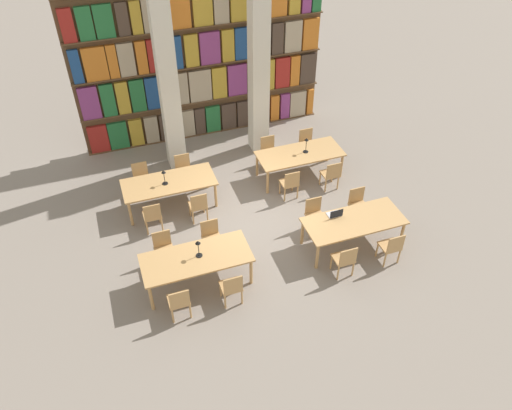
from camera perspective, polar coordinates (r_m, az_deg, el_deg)
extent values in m
plane|color=gray|center=(12.33, -0.22, -2.03)|extent=(40.00, 40.00, 0.00)
cube|color=brown|center=(14.54, -6.35, 17.62)|extent=(7.18, 0.06, 5.50)
cube|color=brown|center=(15.79, -5.64, 8.44)|extent=(7.18, 0.35, 0.03)
cube|color=maroon|center=(15.25, -17.55, 7.31)|extent=(0.54, 0.20, 0.85)
cube|color=#236B38|center=(15.25, -15.47, 7.77)|extent=(0.54, 0.20, 0.85)
cube|color=#B7932D|center=(15.27, -13.54, 8.18)|extent=(0.37, 0.20, 0.85)
cube|color=tan|center=(15.30, -11.87, 8.53)|extent=(0.39, 0.20, 0.85)
cube|color=#47382D|center=(15.35, -10.16, 8.88)|extent=(0.42, 0.20, 0.85)
cube|color=tan|center=(15.42, -8.11, 9.29)|extent=(0.54, 0.20, 0.85)
cube|color=#47382D|center=(15.50, -6.46, 9.61)|extent=(0.31, 0.20, 0.85)
cube|color=#236B38|center=(15.58, -4.99, 9.88)|extent=(0.44, 0.20, 0.85)
cube|color=#47382D|center=(15.69, -3.19, 10.21)|extent=(0.45, 0.20, 0.85)
cube|color=#47382D|center=(15.83, -1.11, 10.58)|extent=(0.63, 0.20, 0.85)
cube|color=#84387A|center=(15.99, 0.80, 10.91)|extent=(0.36, 0.20, 0.85)
cube|color=orange|center=(16.11, 2.08, 11.12)|extent=(0.27, 0.20, 0.85)
cube|color=#84387A|center=(16.23, 3.25, 11.31)|extent=(0.30, 0.20, 0.85)
cube|color=tan|center=(16.38, 4.70, 11.54)|extent=(0.53, 0.20, 0.85)
cube|color=orange|center=(16.54, 6.11, 11.75)|extent=(0.20, 0.20, 0.85)
cube|color=brown|center=(15.24, -5.90, 11.95)|extent=(7.18, 0.35, 0.03)
cube|color=#84387A|center=(14.69, -18.50, 11.06)|extent=(0.51, 0.20, 0.96)
cube|color=#236B38|center=(14.69, -16.56, 11.48)|extent=(0.37, 0.20, 0.96)
cube|color=#B7932D|center=(14.70, -15.00, 11.82)|extent=(0.34, 0.20, 0.96)
cube|color=#236B38|center=(14.73, -13.40, 12.15)|extent=(0.40, 0.20, 0.96)
cube|color=navy|center=(14.77, -11.44, 12.54)|extent=(0.55, 0.20, 0.96)
cube|color=tan|center=(14.85, -9.05, 13.00)|extent=(0.63, 0.20, 0.96)
cube|color=tan|center=(14.96, -6.43, 13.47)|extent=(0.64, 0.20, 0.96)
cube|color=#B7932D|center=(15.08, -4.27, 13.84)|extent=(0.43, 0.20, 0.96)
cube|color=#84387A|center=(15.22, -2.21, 14.18)|extent=(0.57, 0.20, 0.96)
cube|color=orange|center=(15.36, -0.38, 14.46)|extent=(0.33, 0.20, 0.96)
cube|color=#B7932D|center=(15.49, 1.24, 14.69)|extent=(0.43, 0.20, 0.96)
cube|color=maroon|center=(15.65, 2.96, 14.93)|extent=(0.45, 0.20, 0.96)
cube|color=orange|center=(15.80, 4.39, 15.12)|extent=(0.29, 0.20, 0.96)
cube|color=#47382D|center=(15.97, 5.88, 15.31)|extent=(0.51, 0.20, 0.96)
cube|color=brown|center=(14.76, -6.20, 15.71)|extent=(7.18, 0.35, 0.03)
cube|color=navy|center=(14.23, -19.92, 14.71)|extent=(0.27, 0.20, 0.91)
cube|color=orange|center=(14.23, -17.92, 15.15)|extent=(0.60, 0.20, 0.91)
cube|color=orange|center=(14.24, -16.09, 15.54)|extent=(0.25, 0.20, 0.91)
cube|color=tan|center=(14.26, -14.62, 15.84)|extent=(0.42, 0.20, 0.91)
cube|color=orange|center=(14.29, -12.98, 16.17)|extent=(0.28, 0.20, 0.91)
cube|color=maroon|center=(14.34, -11.02, 16.54)|extent=(0.63, 0.20, 0.91)
cube|color=navy|center=(14.41, -9.06, 16.88)|extent=(0.27, 0.20, 0.91)
cube|color=#B7932D|center=(14.48, -7.44, 17.16)|extent=(0.38, 0.20, 0.91)
cube|color=#84387A|center=(14.59, -5.35, 17.49)|extent=(0.57, 0.20, 0.91)
cube|color=#B7932D|center=(14.71, -3.29, 17.80)|extent=(0.35, 0.20, 0.91)
cube|color=navy|center=(14.84, -1.45, 18.05)|extent=(0.54, 0.20, 0.91)
cube|color=#47382D|center=(15.00, 0.66, 18.32)|extent=(0.42, 0.20, 0.91)
cube|color=#47382D|center=(15.16, 2.39, 18.52)|extent=(0.35, 0.20, 0.91)
cube|color=tan|center=(15.33, 4.19, 18.72)|extent=(0.52, 0.20, 0.91)
cube|color=orange|center=(15.55, 6.19, 18.91)|extent=(0.49, 0.20, 0.91)
cube|color=brown|center=(14.34, -6.53, 19.70)|extent=(7.18, 0.35, 0.03)
cube|color=maroon|center=(13.85, -20.80, 18.67)|extent=(0.33, 0.20, 0.84)
cube|color=#236B38|center=(13.84, -18.99, 19.08)|extent=(0.38, 0.20, 0.84)
cube|color=#236B38|center=(13.85, -17.02, 19.50)|extent=(0.47, 0.20, 0.84)
cube|color=#47382D|center=(13.88, -15.05, 19.89)|extent=(0.30, 0.20, 0.84)
cube|color=#B7932D|center=(13.91, -13.60, 20.17)|extent=(0.27, 0.20, 0.84)
cube|color=tan|center=(13.96, -11.59, 20.53)|extent=(0.61, 0.20, 0.84)
cube|color=orange|center=(14.06, -8.82, 20.98)|extent=(0.58, 0.20, 0.84)
cube|color=#B7932D|center=(14.18, -6.18, 21.38)|extent=(0.52, 0.20, 0.84)
cube|color=tan|center=(14.30, -4.07, 21.66)|extent=(0.41, 0.20, 0.84)
cube|color=#B7932D|center=(14.44, -1.87, 21.92)|extent=(0.55, 0.20, 0.84)
cube|color=orange|center=(14.59, 0.07, 22.13)|extent=(0.27, 0.20, 0.84)
cube|color=orange|center=(14.76, 2.16, 22.33)|extent=(0.67, 0.20, 0.84)
cube|color=silver|center=(13.01, -10.32, 15.62)|extent=(0.48, 0.48, 6.00)
cube|color=silver|center=(13.56, 0.32, 17.29)|extent=(0.48, 0.48, 6.00)
cube|color=tan|center=(10.53, -6.86, -6.03)|extent=(2.30, 0.99, 0.04)
cylinder|color=tan|center=(10.46, -11.91, -10.33)|extent=(0.07, 0.07, 0.72)
cylinder|color=tan|center=(10.71, -0.56, -7.61)|extent=(0.07, 0.07, 0.72)
cylinder|color=tan|center=(11.02, -12.67, -7.15)|extent=(0.07, 0.07, 0.72)
cylinder|color=tan|center=(11.25, -1.93, -4.66)|extent=(0.07, 0.07, 0.72)
cylinder|color=tan|center=(10.51, -9.88, -10.99)|extent=(0.04, 0.04, 0.41)
cylinder|color=tan|center=(10.53, -7.95, -10.54)|extent=(0.04, 0.04, 0.41)
cylinder|color=tan|center=(10.29, -9.49, -12.40)|extent=(0.04, 0.04, 0.41)
cylinder|color=tan|center=(10.32, -7.50, -11.93)|extent=(0.04, 0.04, 0.41)
cube|color=tan|center=(10.23, -8.83, -10.68)|extent=(0.42, 0.40, 0.04)
cube|color=tan|center=(9.94, -8.73, -10.63)|extent=(0.40, 0.03, 0.42)
cylinder|color=tan|center=(11.25, -9.22, -6.45)|extent=(0.04, 0.04, 0.41)
cylinder|color=tan|center=(11.23, -11.02, -6.85)|extent=(0.04, 0.04, 0.41)
cylinder|color=tan|center=(11.48, -9.58, -5.27)|extent=(0.04, 0.04, 0.41)
cylinder|color=tan|center=(11.46, -11.34, -5.67)|extent=(0.04, 0.04, 0.41)
cube|color=tan|center=(11.19, -10.42, -5.26)|extent=(0.42, 0.40, 0.04)
cube|color=tan|center=(11.17, -10.75, -3.78)|extent=(0.40, 0.03, 0.42)
cylinder|color=tan|center=(10.61, -4.07, -9.60)|extent=(0.04, 0.04, 0.41)
cylinder|color=tan|center=(10.67, -2.19, -9.13)|extent=(0.04, 0.04, 0.41)
cylinder|color=tan|center=(10.40, -3.54, -10.96)|extent=(0.04, 0.04, 0.41)
cylinder|color=tan|center=(10.46, -1.62, -10.47)|extent=(0.04, 0.04, 0.41)
cube|color=tan|center=(10.36, -2.90, -9.23)|extent=(0.42, 0.40, 0.04)
cube|color=tan|center=(10.07, -2.63, -9.14)|extent=(0.40, 0.03, 0.42)
cylinder|color=tan|center=(11.38, -3.86, -5.19)|extent=(0.04, 0.04, 0.41)
cylinder|color=tan|center=(11.32, -5.62, -5.61)|extent=(0.04, 0.04, 0.41)
cylinder|color=tan|center=(11.61, -4.34, -4.06)|extent=(0.04, 0.04, 0.41)
cylinder|color=tan|center=(11.56, -6.05, -4.46)|extent=(0.04, 0.04, 0.41)
cube|color=tan|center=(11.31, -5.03, -4.02)|extent=(0.42, 0.40, 0.04)
cube|color=tan|center=(11.28, -5.35, -2.56)|extent=(0.40, 0.03, 0.42)
cylinder|color=black|center=(10.53, -6.51, -5.75)|extent=(0.14, 0.14, 0.01)
cylinder|color=black|center=(10.40, -6.58, -5.06)|extent=(0.02, 0.02, 0.34)
cone|color=black|center=(10.26, -6.67, -4.25)|extent=(0.11, 0.11, 0.07)
cube|color=tan|center=(11.49, 11.15, -1.80)|extent=(2.30, 0.99, 0.04)
cylinder|color=tan|center=(11.09, 7.02, -5.85)|extent=(0.07, 0.07, 0.72)
cylinder|color=tan|center=(11.99, 16.33, -3.22)|extent=(0.07, 0.07, 0.72)
cylinder|color=tan|center=(11.61, 5.32, -3.10)|extent=(0.07, 0.07, 0.72)
cylinder|color=tan|center=(12.47, 14.36, -0.77)|extent=(0.07, 0.07, 0.72)
cylinder|color=tan|center=(11.22, 8.59, -6.47)|extent=(0.04, 0.04, 0.41)
cylinder|color=tan|center=(11.36, 10.22, -6.01)|extent=(0.04, 0.04, 0.41)
cylinder|color=tan|center=(11.03, 9.36, -7.68)|extent=(0.04, 0.04, 0.41)
cylinder|color=tan|center=(11.17, 11.02, -7.18)|extent=(0.04, 0.04, 0.41)
cube|color=tan|center=(11.03, 9.93, -6.03)|extent=(0.42, 0.40, 0.04)
cube|color=tan|center=(10.76, 10.51, -5.85)|extent=(0.40, 0.03, 0.42)
cylinder|color=tan|center=(12.03, 7.87, -2.51)|extent=(0.04, 0.04, 0.41)
cylinder|color=tan|center=(11.90, 6.31, -2.90)|extent=(0.04, 0.04, 0.41)
cylinder|color=tan|center=(12.25, 7.19, -1.49)|extent=(0.04, 0.04, 0.41)
cylinder|color=tan|center=(12.12, 5.65, -1.87)|extent=(0.04, 0.04, 0.41)
cube|color=tan|center=(11.92, 6.84, -1.39)|extent=(0.42, 0.40, 0.04)
cube|color=tan|center=(11.89, 6.56, 0.00)|extent=(0.40, 0.03, 0.42)
cylinder|color=tan|center=(11.69, 13.67, -5.00)|extent=(0.04, 0.04, 0.41)
cylinder|color=tan|center=(11.86, 15.16, -4.55)|extent=(0.04, 0.04, 0.41)
cylinder|color=tan|center=(11.50, 14.50, -6.12)|extent=(0.04, 0.04, 0.41)
cylinder|color=tan|center=(11.67, 16.01, -5.65)|extent=(0.04, 0.04, 0.41)
cube|color=tan|center=(11.53, 15.02, -4.54)|extent=(0.42, 0.40, 0.04)
cube|color=tan|center=(11.27, 15.70, -4.33)|extent=(0.40, 0.03, 0.42)
cylinder|color=tan|center=(12.50, 12.63, -1.28)|extent=(0.04, 0.04, 0.41)
cylinder|color=tan|center=(12.34, 11.18, -1.65)|extent=(0.04, 0.04, 0.41)
cylinder|color=tan|center=(12.71, 11.89, -0.32)|extent=(0.04, 0.04, 0.41)
cylinder|color=tan|center=(12.55, 10.46, -0.68)|extent=(0.04, 0.04, 0.41)
cube|color=tan|center=(12.38, 11.68, -0.19)|extent=(0.42, 0.40, 0.04)
cube|color=tan|center=(12.35, 11.42, 1.14)|extent=(0.40, 0.03, 0.42)
cube|color=silver|center=(11.55, 8.90, -1.05)|extent=(0.32, 0.22, 0.01)
cube|color=black|center=(11.41, 9.20, -0.99)|extent=(0.32, 0.01, 0.20)
cube|color=tan|center=(12.56, -9.93, 2.56)|extent=(2.30, 0.99, 0.04)
cylinder|color=tan|center=(12.41, -14.16, -0.97)|extent=(0.07, 0.07, 0.72)
cylinder|color=tan|center=(12.62, -4.63, 1.13)|extent=(0.07, 0.07, 0.72)
cylinder|color=tan|center=(13.06, -14.69, 1.29)|extent=(0.07, 0.07, 0.72)
cylinder|color=tan|center=(13.25, -5.60, 3.26)|extent=(0.07, 0.07, 0.72)
cylinder|color=tan|center=(12.42, -12.60, -1.58)|extent=(0.04, 0.04, 0.41)
cylinder|color=tan|center=(12.44, -10.98, -1.22)|extent=(0.04, 0.04, 0.41)
cylinder|color=tan|center=(12.16, -12.33, -2.59)|extent=(0.04, 0.04, 0.41)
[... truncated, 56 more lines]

